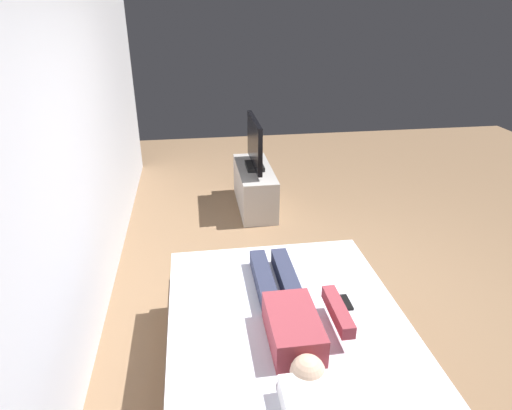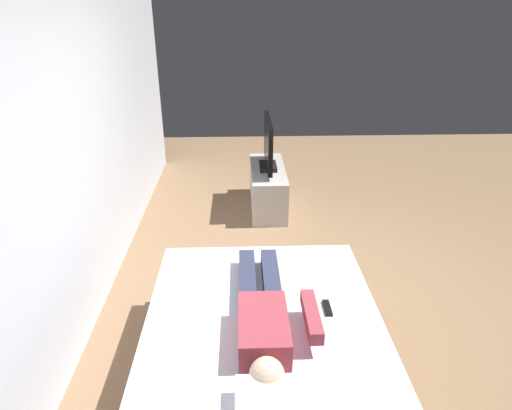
{
  "view_description": "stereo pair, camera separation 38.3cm",
  "coord_description": "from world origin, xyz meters",
  "px_view_note": "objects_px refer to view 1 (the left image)",
  "views": [
    {
      "loc": [
        -2.9,
        1.09,
        2.32
      ],
      "look_at": [
        0.53,
        0.59,
        0.69
      ],
      "focal_mm": 30.86,
      "sensor_mm": 36.0,
      "label": 1
    },
    {
      "loc": [
        -2.93,
        0.71,
        2.32
      ],
      "look_at": [
        0.53,
        0.59,
        0.69
      ],
      "focal_mm": 30.86,
      "sensor_mm": 36.0,
      "label": 2
    }
  ],
  "objects_px": {
    "tv": "(255,145)",
    "bed": "(290,363)",
    "tv_stand": "(255,187)",
    "remote": "(347,302)",
    "person": "(291,314)"
  },
  "relations": [
    {
      "from": "tv_stand",
      "to": "tv",
      "type": "height_order",
      "value": "tv"
    },
    {
      "from": "tv_stand",
      "to": "remote",
      "type": "bearing_deg",
      "value": -175.46
    },
    {
      "from": "bed",
      "to": "tv",
      "type": "bearing_deg",
      "value": -3.88
    },
    {
      "from": "person",
      "to": "tv_stand",
      "type": "height_order",
      "value": "person"
    },
    {
      "from": "remote",
      "to": "person",
      "type": "bearing_deg",
      "value": 110.47
    },
    {
      "from": "tv",
      "to": "bed",
      "type": "bearing_deg",
      "value": 176.12
    },
    {
      "from": "bed",
      "to": "tv_stand",
      "type": "bearing_deg",
      "value": -3.88
    },
    {
      "from": "bed",
      "to": "tv",
      "type": "xyz_separation_m",
      "value": [
        2.85,
        -0.19,
        0.52
      ]
    },
    {
      "from": "tv_stand",
      "to": "person",
      "type": "bearing_deg",
      "value": 176.1
    },
    {
      "from": "tv_stand",
      "to": "bed",
      "type": "bearing_deg",
      "value": 176.12
    },
    {
      "from": "bed",
      "to": "person",
      "type": "relative_size",
      "value": 1.6
    },
    {
      "from": "remote",
      "to": "tv",
      "type": "bearing_deg",
      "value": 4.54
    },
    {
      "from": "bed",
      "to": "person",
      "type": "bearing_deg",
      "value": -1.86
    },
    {
      "from": "person",
      "to": "tv_stand",
      "type": "distance_m",
      "value": 2.86
    },
    {
      "from": "person",
      "to": "tv",
      "type": "xyz_separation_m",
      "value": [
        2.83,
        -0.19,
        0.16
      ]
    }
  ]
}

